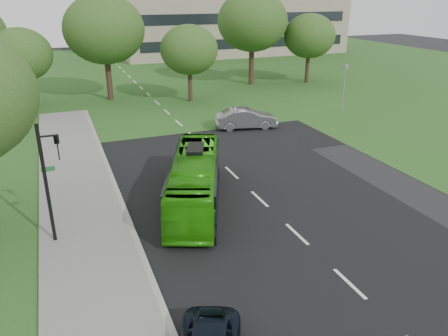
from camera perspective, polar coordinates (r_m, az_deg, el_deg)
name	(u,v)px	position (r m, az deg, el deg)	size (l,w,h in m)	color
ground	(277,215)	(22.36, 6.90, -6.16)	(160.00, 160.00, 0.00)	black
street_surfaces	(161,110)	(42.36, -8.22, 7.47)	(120.00, 120.00, 0.15)	black
tree_park_a	(20,55)	(45.39, -25.05, 13.25)	(5.70, 5.70, 7.58)	black
tree_park_b	(104,30)	(46.84, -15.39, 17.04)	(7.97, 7.97, 10.45)	black
tree_park_c	(189,50)	(44.87, -4.58, 15.13)	(5.74, 5.74, 7.63)	black
tree_park_d	(252,21)	(53.70, 3.72, 18.58)	(8.19, 8.19, 10.83)	black
tree_park_e	(309,36)	(55.71, 11.11, 16.56)	(6.16, 6.16, 8.21)	black
bus	(195,180)	(22.93, -3.84, -1.60)	(2.24, 9.58, 2.67)	#27970D
sedan	(246,118)	(36.20, 2.89, 6.49)	(1.76, 5.04, 1.66)	#999A9E
traffic_light	(49,175)	(19.98, -21.87, -0.90)	(0.90, 0.28, 5.55)	black
camera_pole	(344,82)	(41.87, 15.43, 10.73)	(0.44, 0.40, 4.44)	gray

